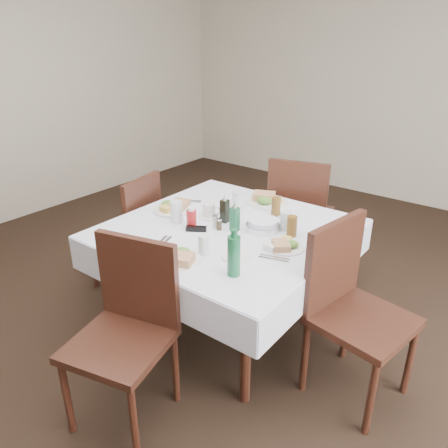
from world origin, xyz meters
name	(u,v)px	position (x,y,z in m)	size (l,w,h in m)	color
ground_plane	(205,332)	(0.00, 0.00, 0.00)	(7.00, 7.00, 0.00)	black
room_shell	(199,78)	(0.00, 0.00, 1.71)	(6.04, 7.04, 2.80)	#BBB09F
dining_table	(227,237)	(0.05, 0.19, 0.69)	(1.45, 1.45, 0.76)	black
chair_north	(299,209)	(0.06, 1.16, 0.58)	(0.59, 0.59, 1.02)	black
chair_south	(128,320)	(0.10, -0.72, 0.57)	(0.57, 0.57, 1.00)	black
chair_east	(349,300)	(0.94, 0.14, 0.59)	(0.56, 0.56, 1.03)	black
chair_west	(133,225)	(-0.87, 0.16, 0.54)	(0.53, 0.53, 0.94)	black
meal_north	(267,200)	(0.02, 0.72, 0.79)	(0.31, 0.31, 0.07)	white
meal_south	(178,258)	(0.11, -0.35, 0.79)	(0.28, 0.28, 0.06)	white
meal_east	(285,245)	(0.51, 0.16, 0.78)	(0.23, 0.23, 0.05)	white
meal_west	(174,207)	(-0.44, 0.19, 0.79)	(0.29, 0.29, 0.06)	white
side_plate_a	(236,203)	(-0.15, 0.57, 0.77)	(0.16, 0.16, 0.01)	white
side_plate_b	(236,256)	(0.34, -0.10, 0.77)	(0.18, 0.18, 0.01)	white
water_n	(238,200)	(-0.08, 0.48, 0.83)	(0.08, 0.08, 0.14)	silver
water_s	(204,245)	(0.17, -0.19, 0.82)	(0.06, 0.06, 0.12)	silver
water_e	(285,221)	(0.37, 0.39, 0.83)	(0.07, 0.07, 0.13)	silver
water_w	(177,212)	(-0.27, 0.05, 0.84)	(0.08, 0.08, 0.15)	silver
iced_tea_a	(276,206)	(0.19, 0.56, 0.83)	(0.06, 0.06, 0.13)	brown
iced_tea_b	(292,226)	(0.45, 0.34, 0.83)	(0.06, 0.06, 0.13)	brown
bread_basket	(263,225)	(0.26, 0.30, 0.80)	(0.22, 0.22, 0.07)	silver
oil_cruet_dark	(225,210)	(-0.02, 0.25, 0.85)	(0.05, 0.05, 0.20)	black
oil_cruet_green	(235,218)	(0.12, 0.18, 0.85)	(0.05, 0.05, 0.20)	#195A35
ketchup_bottle	(191,218)	(-0.14, 0.05, 0.83)	(0.06, 0.06, 0.14)	red
salt_shaker	(215,221)	(-0.01, 0.14, 0.80)	(0.04, 0.04, 0.08)	white
pepper_shaker	(219,224)	(0.03, 0.13, 0.80)	(0.03, 0.03, 0.08)	#3F3220
coffee_mug	(209,211)	(-0.15, 0.24, 0.81)	(0.15, 0.14, 0.10)	white
sunglasses	(196,229)	(-0.07, 0.02, 0.78)	(0.14, 0.11, 0.03)	black
green_bottle	(234,255)	(0.45, -0.27, 0.88)	(0.07, 0.07, 0.26)	#195A35
sugar_caddy	(270,248)	(0.46, 0.08, 0.78)	(0.09, 0.06, 0.04)	white
cutlery_n	(284,214)	(0.23, 0.61, 0.77)	(0.05, 0.17, 0.01)	silver
cutlery_s	(162,243)	(-0.12, -0.25, 0.77)	(0.11, 0.20, 0.01)	silver
cutlery_e	(274,258)	(0.53, 0.01, 0.77)	(0.18, 0.09, 0.01)	silver
cutlery_w	(190,201)	(-0.46, 0.39, 0.77)	(0.18, 0.11, 0.01)	silver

